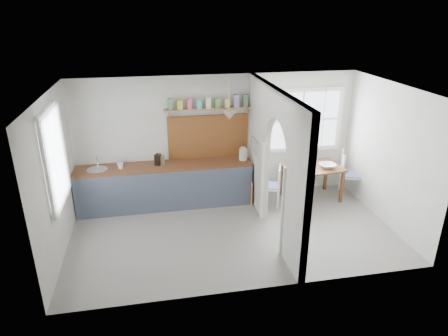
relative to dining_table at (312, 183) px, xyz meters
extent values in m
cube|color=gray|center=(-1.91, -1.05, -0.36)|extent=(5.80, 3.20, 0.01)
cube|color=silver|center=(-1.91, -1.05, 2.24)|extent=(5.80, 3.20, 0.01)
cube|color=silver|center=(-1.91, 0.55, 0.94)|extent=(5.80, 0.01, 2.60)
cube|color=silver|center=(-1.91, -2.65, 0.94)|extent=(5.80, 0.01, 2.60)
cube|color=silver|center=(-4.81, -1.05, 0.94)|extent=(0.01, 3.20, 2.60)
cube|color=silver|center=(0.99, -1.05, 0.94)|extent=(0.01, 3.20, 2.60)
cube|color=silver|center=(-1.21, -2.25, 0.94)|extent=(0.12, 0.80, 2.60)
cube|color=silver|center=(-1.21, -0.05, 0.94)|extent=(0.12, 1.20, 2.60)
cube|color=silver|center=(-1.21, -1.25, 1.71)|extent=(0.12, 1.20, 1.05)
cube|color=brown|center=(-3.04, 0.25, 0.51)|extent=(3.50, 0.60, 0.05)
cube|color=slate|center=(-3.04, -0.04, 0.06)|extent=(3.50, 0.03, 0.85)
cube|color=black|center=(-3.04, 0.30, 0.06)|extent=(3.46, 0.45, 0.85)
cylinder|color=silver|center=(-4.34, 0.25, 0.53)|extent=(0.40, 0.40, 0.02)
cube|color=#954B25|center=(-2.12, 0.52, 0.99)|extent=(1.65, 0.03, 0.90)
cube|color=#A08860|center=(-2.12, 0.44, 1.59)|extent=(1.75, 0.20, 0.03)
cube|color=#467048|center=(-2.86, 0.44, 1.69)|extent=(0.09, 0.09, 0.18)
cube|color=#A5B61F|center=(-2.68, 0.44, 1.69)|extent=(0.09, 0.09, 0.18)
cube|color=#D84B62|center=(-2.49, 0.44, 1.69)|extent=(0.09, 0.09, 0.18)
cube|color=teal|center=(-2.31, 0.44, 1.69)|extent=(0.09, 0.09, 0.18)
cube|color=#F9E5A1|center=(-2.12, 0.44, 1.69)|extent=(0.09, 0.09, 0.18)
cube|color=#568D3B|center=(-1.93, 0.44, 1.69)|extent=(0.09, 0.09, 0.18)
cube|color=gold|center=(-1.75, 0.44, 1.69)|extent=(0.09, 0.09, 0.18)
cube|color=gray|center=(-1.56, 0.44, 1.69)|extent=(0.09, 0.09, 0.18)
cube|color=#467048|center=(-1.37, 0.44, 1.69)|extent=(0.09, 0.09, 0.18)
cone|color=beige|center=(-1.76, 0.10, 1.52)|extent=(0.26, 0.26, 0.16)
cylinder|color=silver|center=(-1.30, -0.15, 1.09)|extent=(0.02, 0.50, 0.02)
imported|color=white|center=(-3.90, 0.20, 0.59)|extent=(0.14, 0.14, 0.11)
imported|color=silver|center=(-3.91, 0.36, 0.59)|extent=(0.16, 0.16, 0.10)
cube|color=black|center=(-3.17, 0.28, 0.65)|extent=(0.15, 0.17, 0.22)
cylinder|color=#827C57|center=(-3.09, 0.31, 0.63)|extent=(0.13, 0.13, 0.18)
cube|color=#A9326E|center=(-1.33, -0.08, -0.09)|extent=(0.02, 0.03, 0.50)
cube|color=gold|center=(-1.33, -0.11, -0.11)|extent=(0.02, 0.03, 0.55)
imported|color=white|center=(0.28, -0.09, 0.40)|extent=(0.34, 0.34, 0.08)
imported|color=#567454|center=(-0.10, -0.17, 0.42)|extent=(0.13, 0.13, 0.10)
cylinder|color=black|center=(-0.33, -0.06, 0.37)|extent=(0.21, 0.21, 0.02)
imported|color=#69437A|center=(-0.02, 0.16, 0.45)|extent=(0.19, 0.19, 0.17)
camera|label=1|loc=(-3.26, -7.21, 3.47)|focal=32.00mm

